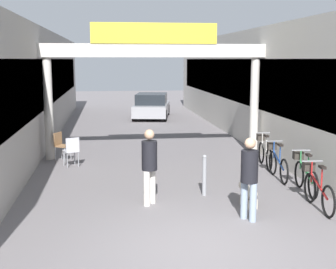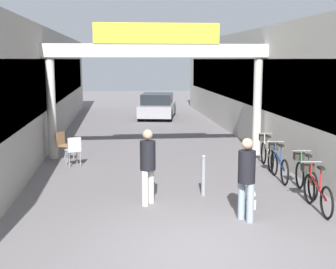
{
  "view_description": "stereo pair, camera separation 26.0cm",
  "coord_description": "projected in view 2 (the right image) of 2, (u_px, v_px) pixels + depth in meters",
  "views": [
    {
      "loc": [
        -1.46,
        -7.39,
        3.17
      ],
      "look_at": [
        0.0,
        4.08,
        1.3
      ],
      "focal_mm": 50.0,
      "sensor_mm": 36.0,
      "label": 1
    },
    {
      "loc": [
        -1.2,
        -7.42,
        3.17
      ],
      "look_at": [
        0.0,
        4.08,
        1.3
      ],
      "focal_mm": 50.0,
      "sensor_mm": 36.0,
      "label": 2
    }
  ],
  "objects": [
    {
      "name": "bicycle_green_second",
      "position": [
        305.0,
        175.0,
        11.14
      ],
      "size": [
        0.46,
        1.69,
        0.98
      ],
      "color": "black",
      "rests_on": "ground_plane"
    },
    {
      "name": "bicycle_blue_third",
      "position": [
        278.0,
        163.0,
        12.43
      ],
      "size": [
        0.46,
        1.69,
        0.98
      ],
      "color": "black",
      "rests_on": "ground_plane"
    },
    {
      "name": "pedestrian_companion",
      "position": [
        148.0,
        162.0,
        10.17
      ],
      "size": [
        0.47,
        0.47,
        1.67
      ],
      "color": "silver",
      "rests_on": "ground_plane"
    },
    {
      "name": "dog_on_leash",
      "position": [
        246.0,
        192.0,
        10.12
      ],
      "size": [
        0.38,
        0.73,
        0.52
      ],
      "color": "beige",
      "rests_on": "ground_plane"
    },
    {
      "name": "arcade_sign_gateway",
      "position": [
        156.0,
        62.0,
        14.89
      ],
      "size": [
        7.4,
        0.47,
        4.29
      ],
      "color": "beige",
      "rests_on": "ground_plane"
    },
    {
      "name": "ground_plane",
      "position": [
        193.0,
        248.0,
        7.91
      ],
      "size": [
        80.0,
        80.0,
        0.0
      ],
      "primitive_type": "plane",
      "color": "slate"
    },
    {
      "name": "storefront_left",
      "position": [
        17.0,
        87.0,
        17.85
      ],
      "size": [
        3.0,
        26.0,
        4.24
      ],
      "color": "#9E9993",
      "rests_on": "ground_plane"
    },
    {
      "name": "bicycle_red_nearest",
      "position": [
        316.0,
        189.0,
        9.92
      ],
      "size": [
        0.46,
        1.69,
        0.98
      ],
      "color": "black",
      "rests_on": "ground_plane"
    },
    {
      "name": "cafe_chair_aluminium_nearer",
      "position": [
        74.0,
        149.0,
        13.88
      ],
      "size": [
        0.52,
        0.52,
        0.89
      ],
      "color": "gray",
      "rests_on": "ground_plane"
    },
    {
      "name": "cafe_chair_wood_farther",
      "position": [
        63.0,
        143.0,
        14.78
      ],
      "size": [
        0.54,
        0.54,
        0.89
      ],
      "color": "gray",
      "rests_on": "ground_plane"
    },
    {
      "name": "pedestrian_with_dog",
      "position": [
        247.0,
        174.0,
        9.13
      ],
      "size": [
        0.46,
        0.46,
        1.66
      ],
      "color": "#8C9EB2",
      "rests_on": "ground_plane"
    },
    {
      "name": "bollard_post_metal",
      "position": [
        204.0,
        175.0,
        10.88
      ],
      "size": [
        0.1,
        0.1,
        0.98
      ],
      "color": "gray",
      "rests_on": "ground_plane"
    },
    {
      "name": "parked_car_silver",
      "position": [
        157.0,
        106.0,
        25.43
      ],
      "size": [
        2.42,
        4.24,
        1.33
      ],
      "color": "#99999E",
      "rests_on": "ground_plane"
    },
    {
      "name": "storefront_right",
      "position": [
        275.0,
        85.0,
        18.9
      ],
      "size": [
        3.0,
        26.0,
        4.24
      ],
      "color": "beige",
      "rests_on": "ground_plane"
    },
    {
      "name": "bicycle_silver_farthest",
      "position": [
        266.0,
        152.0,
        13.85
      ],
      "size": [
        0.46,
        1.69,
        0.98
      ],
      "color": "black",
      "rests_on": "ground_plane"
    }
  ]
}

